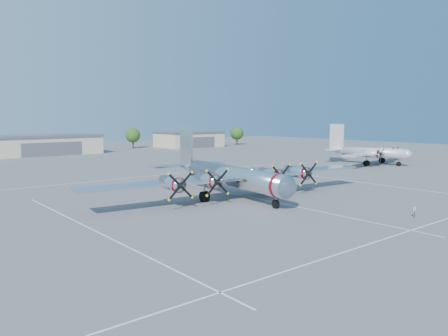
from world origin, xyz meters
TOP-DOWN VIEW (x-y plane):
  - ground at (0.00, 0.00)m, footprint 260.00×260.00m
  - parking_lines at (0.00, -1.75)m, footprint 60.00×50.08m
  - hangar_center at (0.00, 81.96)m, footprint 28.60×14.60m
  - hangar_east at (48.00, 81.96)m, footprint 20.60×14.60m
  - tree_east at (30.00, 88.00)m, footprint 4.80×4.80m
  - tree_far_east at (68.00, 80.00)m, footprint 4.80×4.80m
  - main_bomber_b29 at (-1.44, 1.68)m, footprint 42.83×31.71m
  - twin_engine_east at (46.49, 11.63)m, footprint 29.99×23.83m
  - info_placard at (5.14, -19.67)m, footprint 0.57×0.14m

SIDE VIEW (x-z plane):
  - ground at x=0.00m, z-range 0.00..0.00m
  - main_bomber_b29 at x=-1.44m, z-range -4.42..4.42m
  - twin_engine_east at x=46.49m, z-range -4.28..4.28m
  - parking_lines at x=0.00m, z-range 0.00..0.01m
  - info_placard at x=5.14m, z-range 0.22..1.32m
  - hangar_center at x=0.00m, z-range 0.01..5.41m
  - hangar_east at x=48.00m, z-range 0.01..5.41m
  - tree_east at x=30.00m, z-range 0.90..7.54m
  - tree_far_east at x=68.00m, z-range 0.90..7.54m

